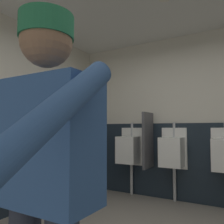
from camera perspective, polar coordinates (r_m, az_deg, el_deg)
wall_back at (r=3.94m, az=18.79°, el=-1.08°), size 4.52×0.12×2.66m
wainscot_band_back at (r=3.89m, az=18.80°, el=-11.62°), size 3.92×0.03×1.22m
urinal_left at (r=4.07m, az=4.22°, el=-9.14°), size 0.40×0.34×1.24m
urinal_middle at (r=3.80m, az=14.57°, el=-9.39°), size 0.40×0.34×1.24m
privacy_divider_panel at (r=3.84m, az=8.80°, el=-6.82°), size 0.04×0.40×0.90m
person at (r=1.07m, az=-16.67°, el=-12.04°), size 0.71×0.60×1.65m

